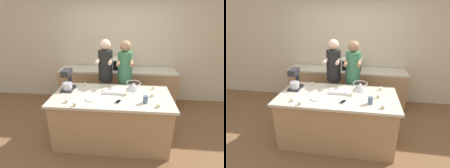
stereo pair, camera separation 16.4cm
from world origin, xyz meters
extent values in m
plane|color=brown|center=(0.00, 0.00, 0.00)|extent=(16.00, 16.00, 0.00)
cube|color=beige|center=(0.00, 1.76, 1.35)|extent=(10.00, 0.06, 2.70)
cube|color=#A87F56|center=(0.00, 0.00, 0.42)|extent=(1.90, 0.92, 0.85)
cube|color=beige|center=(0.00, 0.00, 0.87)|extent=(1.98, 0.98, 0.04)
cube|color=#A87F56|center=(0.00, 1.41, 0.44)|extent=(2.80, 0.60, 0.87)
cube|color=beige|center=(0.00, 1.41, 0.89)|extent=(2.80, 0.60, 0.04)
cylinder|color=brown|center=(-0.19, 0.73, 0.44)|extent=(0.22, 0.22, 0.88)
cylinder|color=black|center=(-0.19, 0.73, 1.19)|extent=(0.29, 0.29, 0.61)
sphere|color=#DBB293|center=(-0.19, 0.73, 1.60)|extent=(0.21, 0.21, 0.21)
cylinder|color=#DBB293|center=(-0.32, 0.56, 1.33)|extent=(0.06, 0.34, 0.06)
cylinder|color=#DBB293|center=(-0.07, 0.56, 1.33)|extent=(0.06, 0.34, 0.06)
cylinder|color=brown|center=(0.20, 0.73, 0.43)|extent=(0.23, 0.23, 0.86)
cylinder|color=#38704C|center=(0.20, 0.73, 1.17)|extent=(0.29, 0.29, 0.61)
sphere|color=#936B4C|center=(0.20, 0.73, 1.58)|extent=(0.22, 0.22, 0.22)
cylinder|color=#936B4C|center=(0.07, 0.56, 1.30)|extent=(0.06, 0.34, 0.06)
cylinder|color=#936B4C|center=(0.32, 0.56, 1.30)|extent=(0.06, 0.34, 0.06)
cube|color=#232328|center=(-0.80, 0.16, 0.90)|extent=(0.20, 0.30, 0.03)
cylinder|color=#232328|center=(-0.80, 0.28, 1.04)|extent=(0.07, 0.07, 0.24)
cube|color=#232328|center=(-0.80, 0.15, 1.21)|extent=(0.13, 0.26, 0.10)
cylinder|color=#BCBCC1|center=(-0.80, 0.12, 0.97)|extent=(0.17, 0.17, 0.11)
cone|color=#BCBCC1|center=(0.36, 0.25, 0.96)|extent=(0.25, 0.25, 0.14)
torus|color=#BCBCC1|center=(0.36, 0.25, 1.02)|extent=(0.26, 0.26, 0.01)
cube|color=#BCBCC1|center=(0.02, 0.12, 0.90)|extent=(0.36, 0.23, 0.02)
cube|color=white|center=(0.02, 0.12, 0.92)|extent=(0.29, 0.18, 0.02)
cube|color=silver|center=(0.12, 1.41, 1.04)|extent=(0.48, 0.38, 0.27)
cube|color=black|center=(0.08, 1.22, 1.04)|extent=(0.33, 0.01, 0.21)
cube|color=#2D2D2D|center=(0.30, 1.22, 1.04)|extent=(0.10, 0.01, 0.21)
cube|color=silver|center=(0.12, -0.25, 0.89)|extent=(0.12, 0.16, 0.01)
cube|color=black|center=(0.12, -0.25, 0.90)|extent=(0.11, 0.14, 0.00)
cylinder|color=slate|center=(0.54, -0.23, 0.94)|extent=(0.08, 0.08, 0.12)
cylinder|color=white|center=(-0.30, -0.19, 0.90)|extent=(0.20, 0.20, 0.02)
cylinder|color=beige|center=(0.71, -0.35, 0.90)|extent=(0.05, 0.05, 0.03)
ellipsoid|color=beige|center=(0.71, -0.35, 0.93)|extent=(0.06, 0.06, 0.03)
cylinder|color=beige|center=(-0.54, 0.36, 0.90)|extent=(0.05, 0.05, 0.03)
ellipsoid|color=beige|center=(-0.54, 0.36, 0.93)|extent=(0.06, 0.06, 0.03)
cylinder|color=beige|center=(0.67, 0.00, 0.90)|extent=(0.05, 0.05, 0.03)
ellipsoid|color=beige|center=(0.67, 0.00, 0.93)|extent=(0.06, 0.06, 0.03)
cylinder|color=beige|center=(0.72, 0.31, 0.90)|extent=(0.05, 0.05, 0.03)
ellipsoid|color=beige|center=(0.72, 0.31, 0.93)|extent=(0.06, 0.06, 0.03)
cylinder|color=beige|center=(0.23, 0.00, 0.90)|extent=(0.05, 0.05, 0.03)
ellipsoid|color=beige|center=(0.23, 0.00, 0.93)|extent=(0.06, 0.06, 0.03)
cylinder|color=beige|center=(-0.50, -0.42, 0.90)|extent=(0.05, 0.05, 0.03)
ellipsoid|color=beige|center=(-0.50, -0.42, 0.93)|extent=(0.06, 0.06, 0.03)
cylinder|color=beige|center=(-0.66, -0.33, 0.90)|extent=(0.05, 0.05, 0.03)
ellipsoid|color=beige|center=(-0.66, -0.33, 0.93)|extent=(0.06, 0.06, 0.03)
camera|label=1|loc=(0.25, -2.64, 2.14)|focal=28.00mm
camera|label=2|loc=(0.42, -2.62, 2.14)|focal=28.00mm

